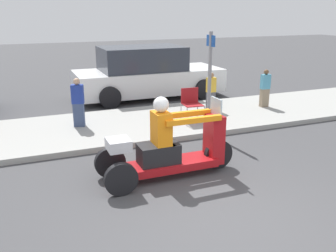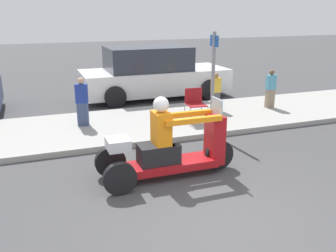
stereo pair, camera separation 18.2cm
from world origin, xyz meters
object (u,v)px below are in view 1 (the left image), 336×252
(spectator_near_curb, at_px, (265,89))
(parked_car_lot_left, at_px, (147,74))
(folding_chair_set_back, at_px, (191,101))
(spectator_mid_group, at_px, (78,103))
(spectator_far_back, at_px, (211,92))
(motorcycle_trike, at_px, (169,149))
(street_sign, at_px, (210,78))

(spectator_near_curb, distance_m, parked_car_lot_left, 3.81)
(folding_chair_set_back, relative_size, parked_car_lot_left, 0.17)
(parked_car_lot_left, bearing_deg, spectator_mid_group, -133.53)
(spectator_mid_group, bearing_deg, spectator_far_back, 2.97)
(motorcycle_trike, distance_m, spectator_near_curb, 5.16)
(spectator_near_curb, height_order, parked_car_lot_left, parked_car_lot_left)
(folding_chair_set_back, bearing_deg, spectator_mid_group, 166.40)
(spectator_mid_group, height_order, street_sign, street_sign)
(spectator_near_curb, relative_size, parked_car_lot_left, 0.22)
(folding_chair_set_back, distance_m, street_sign, 0.99)
(spectator_near_curb, bearing_deg, spectator_far_back, 170.61)
(spectator_mid_group, xyz_separation_m, street_sign, (2.72, -1.33, 0.64))
(motorcycle_trike, distance_m, parked_car_lot_left, 6.14)
(parked_car_lot_left, bearing_deg, spectator_near_curb, -48.43)
(spectator_mid_group, relative_size, parked_car_lot_left, 0.24)
(street_sign, bearing_deg, parked_car_lot_left, 91.17)
(spectator_near_curb, bearing_deg, folding_chair_set_back, -167.67)
(spectator_near_curb, height_order, street_sign, street_sign)
(spectator_mid_group, xyz_separation_m, parked_car_lot_left, (2.64, 2.78, 0.10))
(spectator_far_back, xyz_separation_m, spectator_mid_group, (-3.59, -0.19, 0.06))
(spectator_near_curb, distance_m, spectator_far_back, 1.60)
(spectator_mid_group, height_order, parked_car_lot_left, parked_car_lot_left)
(street_sign, bearing_deg, spectator_near_curb, 27.12)
(spectator_far_back, height_order, parked_car_lot_left, parked_car_lot_left)
(spectator_near_curb, relative_size, spectator_far_back, 1.03)
(spectator_far_back, bearing_deg, parked_car_lot_left, 110.24)
(spectator_near_curb, bearing_deg, spectator_mid_group, 179.18)
(folding_chair_set_back, height_order, street_sign, street_sign)
(spectator_mid_group, height_order, folding_chair_set_back, spectator_mid_group)
(folding_chair_set_back, bearing_deg, spectator_far_back, 39.87)
(motorcycle_trike, bearing_deg, folding_chair_set_back, 57.43)
(motorcycle_trike, distance_m, folding_chair_set_back, 2.97)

